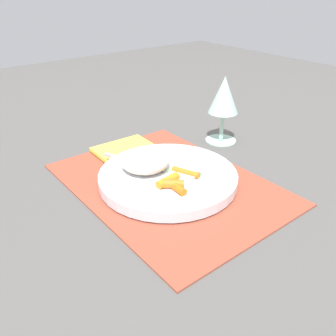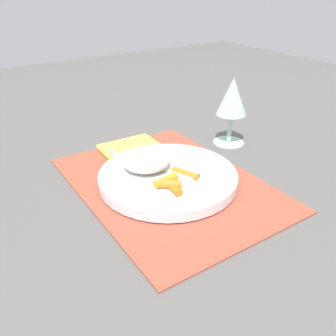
{
  "view_description": "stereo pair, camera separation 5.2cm",
  "coord_description": "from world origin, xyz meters",
  "px_view_note": "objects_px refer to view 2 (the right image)",
  "views": [
    {
      "loc": [
        0.47,
        -0.37,
        0.36
      ],
      "look_at": [
        0.0,
        0.0,
        0.04
      ],
      "focal_mm": 38.57,
      "sensor_mm": 36.0,
      "label": 1
    },
    {
      "loc": [
        0.5,
        -0.33,
        0.36
      ],
      "look_at": [
        0.0,
        0.0,
        0.04
      ],
      "focal_mm": 38.57,
      "sensor_mm": 36.0,
      "label": 2
    }
  ],
  "objects_px": {
    "napkin": "(130,147)",
    "wine_glass": "(232,99)",
    "carrot_portion": "(173,181)",
    "plate": "(168,177)",
    "rice_mound": "(146,160)",
    "fork": "(157,168)"
  },
  "relations": [
    {
      "from": "carrot_portion",
      "to": "wine_glass",
      "type": "relative_size",
      "value": 0.55
    },
    {
      "from": "carrot_portion",
      "to": "wine_glass",
      "type": "xyz_separation_m",
      "value": [
        -0.12,
        0.25,
        0.07
      ]
    },
    {
      "from": "carrot_portion",
      "to": "wine_glass",
      "type": "height_order",
      "value": "wine_glass"
    },
    {
      "from": "fork",
      "to": "rice_mound",
      "type": "bearing_deg",
      "value": -133.39
    },
    {
      "from": "rice_mound",
      "to": "napkin",
      "type": "bearing_deg",
      "value": 165.56
    },
    {
      "from": "fork",
      "to": "napkin",
      "type": "xyz_separation_m",
      "value": [
        -0.15,
        0.02,
        -0.02
      ]
    },
    {
      "from": "rice_mound",
      "to": "wine_glass",
      "type": "height_order",
      "value": "wine_glass"
    },
    {
      "from": "fork",
      "to": "napkin",
      "type": "relative_size",
      "value": 1.51
    },
    {
      "from": "wine_glass",
      "to": "napkin",
      "type": "bearing_deg",
      "value": -112.39
    },
    {
      "from": "rice_mound",
      "to": "wine_glass",
      "type": "xyz_separation_m",
      "value": [
        -0.04,
        0.25,
        0.06
      ]
    },
    {
      "from": "plate",
      "to": "rice_mound",
      "type": "height_order",
      "value": "rice_mound"
    },
    {
      "from": "napkin",
      "to": "wine_glass",
      "type": "bearing_deg",
      "value": 67.61
    },
    {
      "from": "plate",
      "to": "rice_mound",
      "type": "relative_size",
      "value": 2.81
    },
    {
      "from": "carrot_portion",
      "to": "wine_glass",
      "type": "distance_m",
      "value": 0.29
    },
    {
      "from": "plate",
      "to": "wine_glass",
      "type": "distance_m",
      "value": 0.26
    },
    {
      "from": "rice_mound",
      "to": "fork",
      "type": "height_order",
      "value": "rice_mound"
    },
    {
      "from": "plate",
      "to": "rice_mound",
      "type": "bearing_deg",
      "value": -146.4
    },
    {
      "from": "plate",
      "to": "napkin",
      "type": "bearing_deg",
      "value": 177.1
    },
    {
      "from": "carrot_portion",
      "to": "napkin",
      "type": "relative_size",
      "value": 0.67
    },
    {
      "from": "plate",
      "to": "fork",
      "type": "xyz_separation_m",
      "value": [
        -0.02,
        -0.01,
        0.01
      ]
    },
    {
      "from": "rice_mound",
      "to": "wine_glass",
      "type": "bearing_deg",
      "value": 99.67
    },
    {
      "from": "plate",
      "to": "carrot_portion",
      "type": "distance_m",
      "value": 0.05
    }
  ]
}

